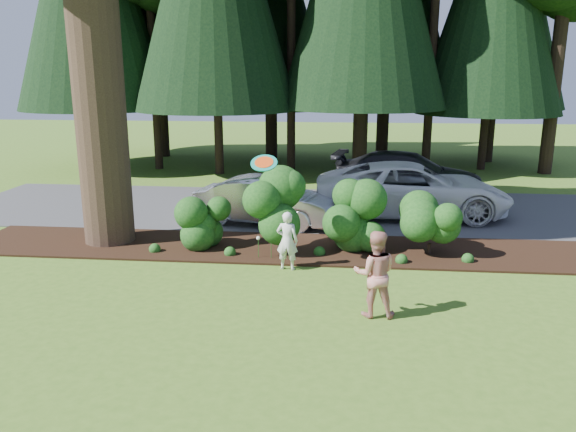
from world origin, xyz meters
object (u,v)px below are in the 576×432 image
object	(u,v)px
adult	(375,274)
frisbee	(264,163)
car_dark_suv	(408,174)
car_silver_wagon	(266,201)
child	(287,241)
car_white_suv	(412,189)

from	to	relation	value
adult	frisbee	world-z (taller)	frisbee
car_dark_suv	frisbee	xyz separation A→B (m)	(-3.93, -8.03, 1.59)
car_dark_suv	car_silver_wagon	bearing A→B (deg)	143.88
adult	frisbee	distance (m)	3.56
child	frisbee	distance (m)	1.79
child	frisbee	world-z (taller)	frisbee
car_silver_wagon	car_white_suv	world-z (taller)	car_white_suv
car_silver_wagon	child	world-z (taller)	car_silver_wagon
car_white_suv	frisbee	distance (m)	6.55
car_silver_wagon	adult	size ratio (longest dim) A/B	2.55
car_silver_wagon	child	distance (m)	3.81
car_dark_suv	adult	world-z (taller)	adult
child	adult	size ratio (longest dim) A/B	0.84
car_white_suv	car_dark_suv	xyz separation A→B (m)	(0.18, 2.90, -0.04)
car_silver_wagon	frisbee	xyz separation A→B (m)	(0.48, -3.72, 1.69)
adult	car_white_suv	bearing A→B (deg)	-102.38
child	car_white_suv	bearing A→B (deg)	-115.74
child	adult	distance (m)	2.89
car_silver_wagon	adult	distance (m)	6.57
frisbee	adult	bearing A→B (deg)	-44.48
car_silver_wagon	frisbee	size ratio (longest dim) A/B	6.98
car_dark_suv	adult	distance (m)	10.40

